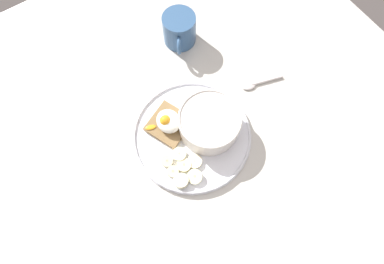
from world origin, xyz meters
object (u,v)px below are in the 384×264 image
toast_slice (169,124)px  banana_slice_left (184,165)px  coffee_mug (179,29)px  banana_slice_back (195,177)px  banana_slice_upper (181,181)px  poached_egg (168,121)px  banana_slice_front (173,172)px  banana_slice_outer (195,161)px  spoon (257,83)px  banana_slice_right (167,161)px  banana_slice_inner (179,154)px  oatmeal_bowl (209,123)px

toast_slice → banana_slice_left: size_ratio=2.57×
toast_slice → coffee_mug: (19.60, -15.75, 2.48)cm
banana_slice_back → banana_slice_upper: banana_slice_upper is taller
banana_slice_upper → banana_slice_back: bearing=-105.4°
poached_egg → banana_slice_upper: bearing=159.2°
banana_slice_front → banana_slice_outer: same height
banana_slice_upper → spoon: banana_slice_upper is taller
banana_slice_right → banana_slice_inner: size_ratio=0.68×
oatmeal_bowl → banana_slice_outer: size_ratio=3.33×
banana_slice_back → poached_egg: bearing=-7.7°
toast_slice → spoon: (-2.50, -24.49, -1.30)cm
banana_slice_back → banana_slice_right: banana_slice_back is taller
banana_slice_right → spoon: 30.02cm
banana_slice_front → banana_slice_left: 2.84cm
oatmeal_bowl → banana_slice_right: 12.81cm
oatmeal_bowl → toast_slice: size_ratio=1.23×
oatmeal_bowl → spoon: bearing=-79.5°
banana_slice_back → banana_slice_outer: 3.49cm
banana_slice_front → banana_slice_right: (2.69, -0.19, 0.06)cm
oatmeal_bowl → coffee_mug: bearing=-18.4°
banana_slice_right → banana_slice_outer: banana_slice_right is taller
poached_egg → banana_slice_front: 11.43cm
poached_egg → banana_slice_back: size_ratio=1.67×
banana_slice_outer → spoon: size_ratio=0.39×
banana_slice_inner → banana_slice_outer: 3.79cm
banana_slice_front → banana_slice_inner: 4.13cm
poached_egg → coffee_mug: (19.55, -15.88, 0.43)cm
spoon → poached_egg: bearing=84.1°
oatmeal_bowl → banana_slice_upper: oatmeal_bowl is taller
banana_slice_back → coffee_mug: bearing=-28.1°
oatmeal_bowl → toast_slice: bearing=52.3°
poached_egg → banana_slice_right: (-7.24, 5.00, -2.19)cm
banana_slice_front → coffee_mug: coffee_mug is taller
oatmeal_bowl → toast_slice: 9.56cm
banana_slice_front → banana_slice_upper: banana_slice_upper is taller
banana_slice_outer → banana_slice_upper: (-2.05, 4.95, 0.33)cm
banana_slice_left → banana_slice_inner: 2.65cm
oatmeal_bowl → banana_slice_inner: bearing=100.8°
toast_slice → banana_slice_front: size_ratio=3.16×
banana_slice_front → banana_slice_outer: (-0.79, -5.30, -0.01)cm
banana_slice_front → banana_slice_back: bearing=-137.7°
banana_slice_upper → coffee_mug: coffee_mug is taller
banana_slice_front → coffee_mug: 36.34cm
oatmeal_bowl → spoon: 17.81cm
banana_slice_outer → spoon: bearing=-71.6°
toast_slice → banana_slice_right: size_ratio=4.01×
banana_slice_inner → banana_slice_back: bearing=-179.8°
poached_egg → banana_slice_inner: size_ratio=1.93×
toast_slice → banana_slice_back: size_ratio=2.37×
oatmeal_bowl → banana_slice_outer: 9.26cm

